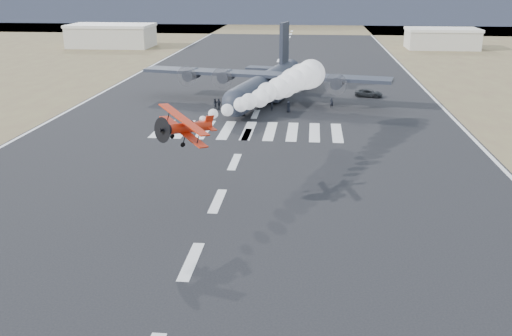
# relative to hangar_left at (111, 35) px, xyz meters

# --- Properties ---
(scrub_far) EXTENTS (500.00, 80.00, 0.00)m
(scrub_far) POSITION_rel_hangar_left_xyz_m (52.00, 85.00, -3.41)
(scrub_far) COLOR brown
(scrub_far) RESTS_ON ground
(runway_markings) EXTENTS (60.00, 260.00, 0.01)m
(runway_markings) POSITION_rel_hangar_left_xyz_m (52.00, -85.00, -3.40)
(runway_markings) COLOR silver
(runway_markings) RESTS_ON ground
(ridge_seg_b) EXTENTS (150.00, 50.00, 15.00)m
(ridge_seg_b) POSITION_rel_hangar_left_xyz_m (-78.00, 115.00, 4.09)
(ridge_seg_b) COLOR slate
(ridge_seg_b) RESTS_ON ground
(ridge_seg_c) EXTENTS (150.00, 50.00, 17.00)m
(ridge_seg_c) POSITION_rel_hangar_left_xyz_m (-13.00, 115.00, 5.09)
(ridge_seg_c) COLOR slate
(ridge_seg_c) RESTS_ON ground
(ridge_seg_d) EXTENTS (150.00, 50.00, 13.00)m
(ridge_seg_d) POSITION_rel_hangar_left_xyz_m (52.00, 115.00, 3.09)
(ridge_seg_d) COLOR slate
(ridge_seg_d) RESTS_ON ground
(ridge_seg_e) EXTENTS (150.00, 50.00, 15.00)m
(ridge_seg_e) POSITION_rel_hangar_left_xyz_m (117.00, 115.00, 4.09)
(ridge_seg_e) COLOR slate
(ridge_seg_e) RESTS_ON ground
(hangar_left) EXTENTS (24.50, 14.50, 6.70)m
(hangar_left) POSITION_rel_hangar_left_xyz_m (0.00, 0.00, 0.00)
(hangar_left) COLOR #A8A395
(hangar_left) RESTS_ON ground
(hangar_right) EXTENTS (20.50, 12.50, 5.90)m
(hangar_right) POSITION_rel_hangar_left_xyz_m (98.00, 5.00, -0.40)
(hangar_right) COLOR #A8A395
(hangar_right) RESTS_ON ground
(aerobatic_biplane) EXTENTS (5.87, 5.74, 3.22)m
(aerobatic_biplane) POSITION_rel_hangar_left_xyz_m (49.74, -123.13, 4.15)
(aerobatic_biplane) COLOR red
(smoke_trail) EXTENTS (11.97, 29.03, 3.85)m
(smoke_trail) POSITION_rel_hangar_left_xyz_m (58.33, -99.44, 4.37)
(smoke_trail) COLOR white
(transport_aircraft) EXTENTS (41.82, 34.23, 12.12)m
(transport_aircraft) POSITION_rel_hangar_left_xyz_m (52.80, -74.39, -0.28)
(transport_aircraft) COLOR #1E202D
(transport_aircraft) RESTS_ON ground
(support_vehicle) EXTENTS (5.13, 3.24, 1.32)m
(support_vehicle) POSITION_rel_hangar_left_xyz_m (70.39, -69.84, -2.75)
(support_vehicle) COLOR black
(support_vehicle) RESTS_ON ground
(crew_a) EXTENTS (0.71, 0.66, 1.56)m
(crew_a) POSITION_rel_hangar_left_xyz_m (63.69, -79.18, -2.63)
(crew_a) COLOR black
(crew_a) RESTS_ON ground
(crew_b) EXTENTS (0.90, 0.84, 1.59)m
(crew_b) POSITION_rel_hangar_left_xyz_m (50.52, -83.19, -2.61)
(crew_b) COLOR black
(crew_b) RESTS_ON ground
(crew_c) EXTENTS (0.66, 1.11, 1.60)m
(crew_c) POSITION_rel_hangar_left_xyz_m (48.34, -78.81, -2.61)
(crew_c) COLOR black
(crew_c) RESTS_ON ground
(crew_d) EXTENTS (1.14, 0.85, 1.75)m
(crew_d) POSITION_rel_hangar_left_xyz_m (45.89, -82.42, -2.53)
(crew_d) COLOR black
(crew_d) RESTS_ON ground
(crew_e) EXTENTS (0.88, 0.98, 1.70)m
(crew_e) POSITION_rel_hangar_left_xyz_m (56.95, -83.20, -2.56)
(crew_e) COLOR black
(crew_e) RESTS_ON ground
(crew_f) EXTENTS (1.76, 1.46, 1.89)m
(crew_f) POSITION_rel_hangar_left_xyz_m (53.84, -77.49, -2.46)
(crew_f) COLOR black
(crew_f) RESTS_ON ground
(crew_g) EXTENTS (0.69, 0.74, 1.63)m
(crew_g) POSITION_rel_hangar_left_xyz_m (54.32, -82.30, -2.59)
(crew_g) COLOR black
(crew_g) RESTS_ON ground
(crew_h) EXTENTS (0.86, 0.88, 1.57)m
(crew_h) POSITION_rel_hangar_left_xyz_m (45.18, -81.74, -2.62)
(crew_h) COLOR black
(crew_h) RESTS_ON ground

